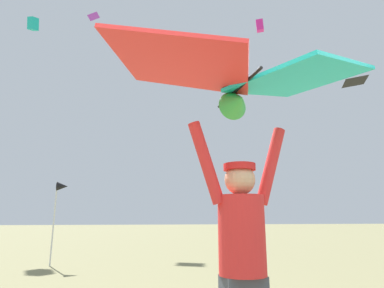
{
  "coord_description": "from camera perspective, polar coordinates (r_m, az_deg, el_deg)",
  "views": [
    {
      "loc": [
        -0.78,
        -1.98,
        1.22
      ],
      "look_at": [
        0.02,
        2.29,
        2.21
      ],
      "focal_mm": 30.29,
      "sensor_mm": 36.0,
      "label": 1
    }
  ],
  "objects": [
    {
      "name": "kite_flyer_person",
      "position": [
        2.47,
        8.87,
        -19.19
      ],
      "size": [
        0.81,
        0.37,
        1.92
      ],
      "color": "#424751",
      "rests_on": "ground"
    },
    {
      "name": "held_stunt_kite",
      "position": [
        2.59,
        8.76,
        11.47
      ],
      "size": [
        2.2,
        1.24,
        0.44
      ],
      "color": "black"
    },
    {
      "name": "distant_kite_black_high_left",
      "position": [
        13.95,
        26.7,
        9.92
      ],
      "size": [
        1.05,
        1.06,
        0.21
      ],
      "color": "black"
    },
    {
      "name": "distant_kite_magenta_overhead_distant",
      "position": [
        21.57,
        11.85,
        19.71
      ],
      "size": [
        0.61,
        0.59,
        0.74
      ],
      "color": "#DB2393"
    },
    {
      "name": "distant_kite_purple_high_right",
      "position": [
        23.98,
        -17.0,
        20.75
      ],
      "size": [
        0.89,
        0.93,
        0.42
      ],
      "color": "purple"
    },
    {
      "name": "distant_kite_teal_low_right",
      "position": [
        21.11,
        -26.19,
        18.46
      ],
      "size": [
        0.6,
        0.77,
        0.83
      ],
      "color": "#19B2AD"
    },
    {
      "name": "marker_flag",
      "position": [
        9.55,
        -22.09,
        -7.95
      ],
      "size": [
        0.3,
        0.24,
        2.17
      ],
      "color": "silver",
      "rests_on": "ground"
    }
  ]
}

